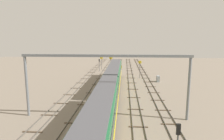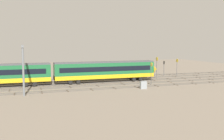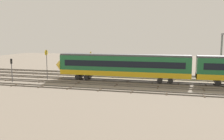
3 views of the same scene
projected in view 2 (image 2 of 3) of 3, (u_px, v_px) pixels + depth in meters
The scene contains 12 objects.
ground_plane at pixel (92, 83), 61.56m from camera, with size 141.59×141.59×0.00m, color gray.
track_near_foreground at pixel (103, 89), 53.64m from camera, with size 125.59×2.40×0.16m.
track_second_near at pixel (97, 85), 57.60m from camera, with size 125.59×2.40×0.16m.
track_with_train at pixel (92, 83), 61.55m from camera, with size 125.59×2.40×0.16m.
track_second_far at pixel (88, 80), 65.51m from camera, with size 125.59×2.40×0.16m.
track_far_background at pixel (84, 78), 69.47m from camera, with size 125.59×2.40×0.16m.
overhead_gantry at pixel (23, 54), 56.12m from camera, with size 0.40×22.87×8.86m.
speed_sign_near_foreground at pixel (151, 70), 58.77m from camera, with size 0.14×0.91×4.98m.
speed_sign_mid_trackside at pixel (157, 64), 68.61m from camera, with size 0.14×1.05×5.70m.
speed_sign_far_trackside at pixel (177, 64), 75.23m from camera, with size 0.14×1.07×4.80m.
signal_light_trackside_departure at pixel (164, 66), 74.23m from camera, with size 0.31×0.32×4.24m.
relay_cabinet at pixel (143, 85), 53.64m from camera, with size 1.32×0.68×1.56m.
Camera 2 is at (-15.35, -59.13, 9.36)m, focal length 42.29 mm.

